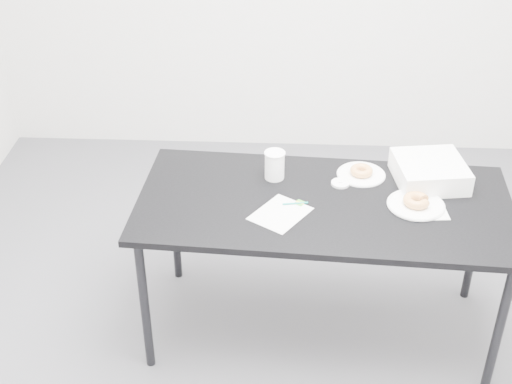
{
  "coord_description": "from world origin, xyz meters",
  "views": [
    {
      "loc": [
        -0.02,
        -2.56,
        2.52
      ],
      "look_at": [
        -0.15,
        0.02,
        0.85
      ],
      "focal_mm": 50.0,
      "sensor_mm": 36.0,
      "label": 1
    }
  ],
  "objects_px": {
    "plate_near": "(416,205)",
    "donut_far": "(361,171)",
    "scorecard": "(280,214)",
    "donut_near": "(417,200)",
    "coffee_cup": "(275,165)",
    "plate_far": "(361,174)",
    "bakery_box": "(430,171)",
    "table": "(324,212)",
    "pen": "(295,203)"
  },
  "relations": [
    {
      "from": "plate_near",
      "to": "donut_far",
      "type": "xyz_separation_m",
      "value": [
        -0.22,
        0.25,
        0.02
      ]
    },
    {
      "from": "scorecard",
      "to": "plate_near",
      "type": "relative_size",
      "value": 0.97
    },
    {
      "from": "donut_far",
      "to": "donut_near",
      "type": "bearing_deg",
      "value": -48.7
    },
    {
      "from": "coffee_cup",
      "to": "plate_far",
      "type": "bearing_deg",
      "value": 5.96
    },
    {
      "from": "plate_near",
      "to": "donut_near",
      "type": "bearing_deg",
      "value": -90.0
    },
    {
      "from": "scorecard",
      "to": "bakery_box",
      "type": "xyz_separation_m",
      "value": [
        0.68,
        0.3,
        0.05
      ]
    },
    {
      "from": "scorecard",
      "to": "bakery_box",
      "type": "height_order",
      "value": "bakery_box"
    },
    {
      "from": "plate_far",
      "to": "bakery_box",
      "type": "height_order",
      "value": "bakery_box"
    },
    {
      "from": "table",
      "to": "pen",
      "type": "height_order",
      "value": "pen"
    },
    {
      "from": "plate_near",
      "to": "coffee_cup",
      "type": "height_order",
      "value": "coffee_cup"
    },
    {
      "from": "scorecard",
      "to": "plate_far",
      "type": "xyz_separation_m",
      "value": [
        0.37,
        0.34,
        0.0
      ]
    },
    {
      "from": "plate_near",
      "to": "donut_near",
      "type": "xyz_separation_m",
      "value": [
        0.0,
        -0.0,
        0.02
      ]
    },
    {
      "from": "plate_near",
      "to": "bakery_box",
      "type": "height_order",
      "value": "bakery_box"
    },
    {
      "from": "table",
      "to": "plate_near",
      "type": "relative_size",
      "value": 6.76
    },
    {
      "from": "scorecard",
      "to": "pen",
      "type": "relative_size",
      "value": 2.15
    },
    {
      "from": "table",
      "to": "donut_near",
      "type": "height_order",
      "value": "donut_near"
    },
    {
      "from": "table",
      "to": "plate_near",
      "type": "distance_m",
      "value": 0.41
    },
    {
      "from": "coffee_cup",
      "to": "bakery_box",
      "type": "distance_m",
      "value": 0.72
    },
    {
      "from": "donut_near",
      "to": "plate_far",
      "type": "relative_size",
      "value": 0.52
    },
    {
      "from": "bakery_box",
      "to": "pen",
      "type": "bearing_deg",
      "value": -167.94
    },
    {
      "from": "table",
      "to": "donut_near",
      "type": "xyz_separation_m",
      "value": [
        0.4,
        -0.02,
        0.09
      ]
    },
    {
      "from": "table",
      "to": "donut_near",
      "type": "relative_size",
      "value": 14.4
    },
    {
      "from": "coffee_cup",
      "to": "bakery_box",
      "type": "relative_size",
      "value": 0.45
    },
    {
      "from": "plate_near",
      "to": "plate_far",
      "type": "bearing_deg",
      "value": 131.3
    },
    {
      "from": "donut_far",
      "to": "bakery_box",
      "type": "bearing_deg",
      "value": -6.87
    },
    {
      "from": "donut_near",
      "to": "plate_far",
      "type": "distance_m",
      "value": 0.34
    },
    {
      "from": "pen",
      "to": "donut_far",
      "type": "bearing_deg",
      "value": 31.4
    },
    {
      "from": "plate_far",
      "to": "plate_near",
      "type": "bearing_deg",
      "value": -48.7
    },
    {
      "from": "table",
      "to": "donut_far",
      "type": "relative_size",
      "value": 16.0
    },
    {
      "from": "pen",
      "to": "plate_far",
      "type": "bearing_deg",
      "value": 31.4
    },
    {
      "from": "scorecard",
      "to": "plate_far",
      "type": "bearing_deg",
      "value": 76.2
    },
    {
      "from": "donut_near",
      "to": "donut_far",
      "type": "relative_size",
      "value": 1.11
    },
    {
      "from": "donut_near",
      "to": "plate_far",
      "type": "height_order",
      "value": "donut_near"
    },
    {
      "from": "donut_far",
      "to": "coffee_cup",
      "type": "xyz_separation_m",
      "value": [
        -0.41,
        -0.04,
        0.04
      ]
    },
    {
      "from": "pen",
      "to": "donut_near",
      "type": "bearing_deg",
      "value": -7.74
    },
    {
      "from": "table",
      "to": "scorecard",
      "type": "relative_size",
      "value": 7.0
    },
    {
      "from": "pen",
      "to": "bakery_box",
      "type": "relative_size",
      "value": 0.37
    },
    {
      "from": "scorecard",
      "to": "plate_near",
      "type": "xyz_separation_m",
      "value": [
        0.6,
        0.09,
        0.01
      ]
    },
    {
      "from": "coffee_cup",
      "to": "bakery_box",
      "type": "height_order",
      "value": "coffee_cup"
    },
    {
      "from": "plate_far",
      "to": "coffee_cup",
      "type": "xyz_separation_m",
      "value": [
        -0.41,
        -0.04,
        0.07
      ]
    },
    {
      "from": "plate_near",
      "to": "donut_far",
      "type": "bearing_deg",
      "value": 131.3
    },
    {
      "from": "plate_near",
      "to": "pen",
      "type": "bearing_deg",
      "value": -178.64
    },
    {
      "from": "scorecard",
      "to": "donut_near",
      "type": "xyz_separation_m",
      "value": [
        0.6,
        0.09,
        0.03
      ]
    },
    {
      "from": "scorecard",
      "to": "donut_near",
      "type": "bearing_deg",
      "value": 42.38
    },
    {
      "from": "plate_near",
      "to": "coffee_cup",
      "type": "bearing_deg",
      "value": 161.61
    },
    {
      "from": "table",
      "to": "pen",
      "type": "bearing_deg",
      "value": -163.48
    },
    {
      "from": "scorecard",
      "to": "bakery_box",
      "type": "distance_m",
      "value": 0.75
    },
    {
      "from": "table",
      "to": "plate_near",
      "type": "xyz_separation_m",
      "value": [
        0.4,
        -0.02,
        0.06
      ]
    },
    {
      "from": "donut_near",
      "to": "plate_far",
      "type": "bearing_deg",
      "value": 131.3
    },
    {
      "from": "donut_near",
      "to": "coffee_cup",
      "type": "bearing_deg",
      "value": 161.61
    }
  ]
}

